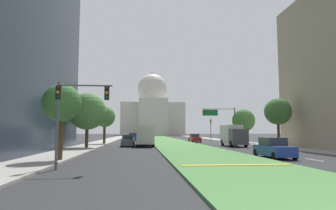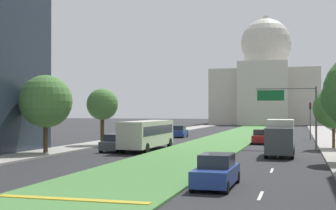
% 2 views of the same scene
% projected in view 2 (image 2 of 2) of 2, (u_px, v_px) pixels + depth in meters
% --- Properties ---
extents(ground_plane, '(305.92, 305.92, 0.00)m').
position_uv_depth(ground_plane, '(237.00, 136.00, 75.75)').
color(ground_plane, '#2B2B2D').
extents(grass_median, '(7.88, 125.15, 0.14)m').
position_uv_depth(grass_median, '(231.00, 138.00, 69.04)').
color(grass_median, '#4C8442').
rests_on(grass_median, ground_plane).
extents(median_curb_nose, '(7.09, 0.50, 0.04)m').
position_uv_depth(median_curb_nose, '(72.00, 199.00, 20.61)').
color(median_curb_nose, gold).
rests_on(median_curb_nose, grass_median).
extents(lane_dashes_right, '(0.16, 56.39, 0.01)m').
position_uv_depth(lane_dashes_right, '(282.00, 149.00, 49.85)').
color(lane_dashes_right, silver).
rests_on(lane_dashes_right, ground_plane).
extents(sidewalk_left, '(4.00, 125.15, 0.15)m').
position_uv_depth(sidewalk_left, '(127.00, 139.00, 65.90)').
color(sidewalk_left, '#9E9991').
rests_on(sidewalk_left, ground_plane).
extents(sidewalk_right, '(4.00, 125.15, 0.15)m').
position_uv_depth(sidewalk_right, '(333.00, 142.00, 58.78)').
color(sidewalk_right, '#9E9991').
rests_on(sidewalk_right, ground_plane).
extents(capitol_building, '(30.52, 28.15, 32.31)m').
position_uv_depth(capitol_building, '(266.00, 84.00, 142.18)').
color(capitol_building, beige).
rests_on(capitol_building, ground_plane).
extents(traffic_light_far_right, '(0.28, 0.35, 5.20)m').
position_uv_depth(traffic_light_far_right, '(310.00, 116.00, 65.60)').
color(traffic_light_far_right, '#515456').
rests_on(traffic_light_far_right, ground_plane).
extents(overhead_guide_sign, '(6.23, 0.20, 6.50)m').
position_uv_depth(overhead_guide_sign, '(292.00, 104.00, 49.86)').
color(overhead_guide_sign, '#515456').
rests_on(overhead_guide_sign, ground_plane).
extents(street_tree_left_mid, '(4.85, 4.85, 7.28)m').
position_uv_depth(street_tree_left_mid, '(46.00, 101.00, 43.83)').
color(street_tree_left_mid, '#4C3823').
rests_on(street_tree_left_mid, ground_plane).
extents(street_tree_left_far, '(3.58, 3.58, 6.51)m').
position_uv_depth(street_tree_left_far, '(102.00, 105.00, 54.18)').
color(street_tree_left_far, '#4C3823').
rests_on(street_tree_left_far, ground_plane).
extents(street_tree_right_far, '(4.16, 4.16, 6.31)m').
position_uv_depth(street_tree_right_far, '(334.00, 108.00, 49.05)').
color(street_tree_right_far, '#4C3823').
rests_on(street_tree_right_far, ground_plane).
extents(sedan_lead_stopped, '(1.98, 4.66, 1.73)m').
position_uv_depth(sedan_lead_stopped, '(216.00, 172.00, 24.89)').
color(sedan_lead_stopped, navy).
rests_on(sedan_lead_stopped, ground_plane).
extents(sedan_midblock, '(1.88, 4.16, 1.71)m').
position_uv_depth(sedan_midblock, '(115.00, 143.00, 46.49)').
color(sedan_midblock, '#4C5156').
rests_on(sedan_midblock, ground_plane).
extents(sedan_distant, '(1.94, 4.54, 1.71)m').
position_uv_depth(sedan_distant, '(261.00, 137.00, 57.42)').
color(sedan_distant, maroon).
rests_on(sedan_distant, ground_plane).
extents(sedan_far_horizon, '(2.15, 4.69, 1.79)m').
position_uv_depth(sedan_far_horizon, '(179.00, 132.00, 71.25)').
color(sedan_far_horizon, navy).
rests_on(sedan_far_horizon, ground_plane).
extents(box_truck_delivery, '(2.40, 6.40, 3.20)m').
position_uv_depth(box_truck_delivery, '(280.00, 137.00, 41.78)').
color(box_truck_delivery, '#4C5156').
rests_on(box_truck_delivery, ground_plane).
extents(city_bus, '(2.62, 11.00, 2.95)m').
position_uv_depth(city_bus, '(147.00, 133.00, 48.17)').
color(city_bus, beige).
rests_on(city_bus, ground_plane).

